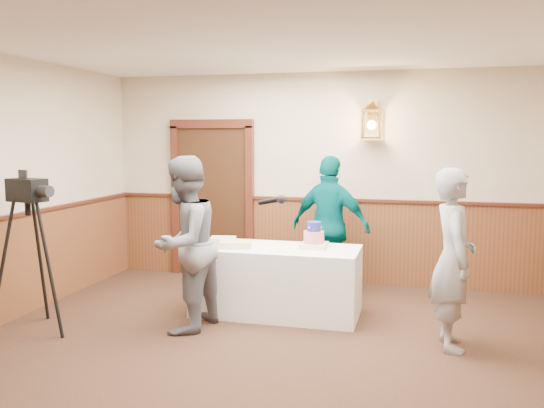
# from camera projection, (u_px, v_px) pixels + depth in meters

# --- Properties ---
(ground) EXTENTS (7.00, 7.00, 0.00)m
(ground) POSITION_uv_depth(u_px,v_px,m) (253.00, 389.00, 4.49)
(ground) COLOR black
(ground) RESTS_ON ground
(room_shell) EXTENTS (6.02, 7.02, 2.81)m
(room_shell) POSITION_uv_depth(u_px,v_px,m) (261.00, 189.00, 4.76)
(room_shell) COLOR beige
(room_shell) RESTS_ON ground
(display_table) EXTENTS (1.80, 0.80, 0.75)m
(display_table) POSITION_uv_depth(u_px,v_px,m) (277.00, 281.00, 6.34)
(display_table) COLOR white
(display_table) RESTS_ON ground
(tiered_cake) EXTENTS (0.29, 0.29, 0.29)m
(tiered_cake) POSITION_uv_depth(u_px,v_px,m) (314.00, 238.00, 6.25)
(tiered_cake) COLOR beige
(tiered_cake) RESTS_ON display_table
(sheet_cake_yellow) EXTENTS (0.39, 0.33, 0.07)m
(sheet_cake_yellow) POSITION_uv_depth(u_px,v_px,m) (235.00, 244.00, 6.28)
(sheet_cake_yellow) COLOR #D0C17C
(sheet_cake_yellow) RESTS_ON display_table
(sheet_cake_green) EXTENTS (0.31, 0.27, 0.07)m
(sheet_cake_green) POSITION_uv_depth(u_px,v_px,m) (223.00, 240.00, 6.55)
(sheet_cake_green) COLOR #90C88D
(sheet_cake_green) RESTS_ON display_table
(interviewer) EXTENTS (1.52, 0.95, 1.77)m
(interviewer) POSITION_uv_depth(u_px,v_px,m) (184.00, 244.00, 5.77)
(interviewer) COLOR slate
(interviewer) RESTS_ON ground
(baker) EXTENTS (0.48, 0.66, 1.68)m
(baker) POSITION_uv_depth(u_px,v_px,m) (453.00, 259.00, 5.28)
(baker) COLOR gray
(baker) RESTS_ON ground
(assistant_p) EXTENTS (1.09, 0.69, 1.73)m
(assistant_p) POSITION_uv_depth(u_px,v_px,m) (330.00, 226.00, 7.02)
(assistant_p) COLOR #005052
(assistant_p) RESTS_ON ground
(tv_camera_rig) EXTENTS (0.61, 0.57, 1.55)m
(tv_camera_rig) POSITION_uv_depth(u_px,v_px,m) (31.00, 264.00, 5.72)
(tv_camera_rig) COLOR black
(tv_camera_rig) RESTS_ON ground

